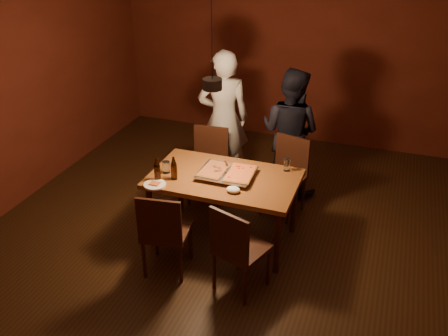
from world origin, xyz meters
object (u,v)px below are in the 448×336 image
(dining_table, at_px, (224,183))
(diner_white, at_px, (223,119))
(chair_far_right, at_px, (287,168))
(beer_bottle_b, at_px, (174,168))
(chair_near_left, at_px, (163,227))
(pizza_tray, at_px, (226,174))
(chair_far_left, at_px, (209,157))
(pendant_lamp, at_px, (212,83))
(beer_bottle_a, at_px, (157,169))
(diner_dark, at_px, (290,132))
(plate_slice, at_px, (155,185))
(chair_near_right, at_px, (236,243))

(dining_table, relative_size, diner_white, 0.87)
(chair_far_right, distance_m, beer_bottle_b, 1.42)
(chair_near_left, relative_size, pizza_tray, 0.88)
(chair_far_left, distance_m, beer_bottle_b, 1.03)
(diner_white, bearing_deg, beer_bottle_b, 66.67)
(chair_far_left, height_order, beer_bottle_b, beer_bottle_b)
(dining_table, bearing_deg, chair_near_left, -113.96)
(dining_table, bearing_deg, pendant_lamp, -125.07)
(beer_bottle_a, distance_m, diner_white, 1.52)
(dining_table, xyz_separation_m, beer_bottle_b, (-0.46, -0.21, 0.20))
(pizza_tray, height_order, diner_dark, diner_dark)
(chair_far_right, bearing_deg, pendant_lamp, 74.00)
(pizza_tray, relative_size, diner_white, 0.32)
(plate_slice, height_order, diner_dark, diner_dark)
(chair_far_left, height_order, pendant_lamp, pendant_lamp)
(chair_far_left, distance_m, pizza_tray, 0.92)
(chair_near_left, relative_size, diner_white, 0.28)
(beer_bottle_a, bearing_deg, chair_near_left, -59.64)
(plate_slice, bearing_deg, pendant_lamp, 29.87)
(pizza_tray, height_order, pendant_lamp, pendant_lamp)
(chair_far_left, bearing_deg, beer_bottle_a, 77.31)
(chair_far_left, distance_m, chair_far_right, 0.94)
(chair_far_right, relative_size, beer_bottle_a, 2.13)
(beer_bottle_a, bearing_deg, chair_far_left, 82.39)
(dining_table, bearing_deg, beer_bottle_b, -155.11)
(chair_near_right, distance_m, diner_white, 2.18)
(dining_table, distance_m, chair_far_right, 0.95)
(beer_bottle_a, bearing_deg, diner_dark, 57.63)
(chair_far_left, height_order, diner_white, diner_white)
(chair_far_right, bearing_deg, chair_near_right, 101.97)
(beer_bottle_a, relative_size, diner_dark, 0.15)
(chair_near_right, bearing_deg, diner_dark, 109.40)
(chair_far_right, bearing_deg, diner_white, -9.17)
(chair_near_right, xyz_separation_m, beer_bottle_b, (-0.84, 0.55, 0.34))
(dining_table, xyz_separation_m, chair_far_left, (-0.46, 0.76, -0.14))
(chair_far_right, distance_m, pizza_tray, 0.94)
(diner_white, relative_size, diner_dark, 1.10)
(dining_table, xyz_separation_m, plate_slice, (-0.58, -0.40, 0.08))
(chair_far_left, distance_m, chair_near_left, 1.52)
(beer_bottle_a, xyz_separation_m, beer_bottle_b, (0.15, 0.08, 0.00))
(diner_white, bearing_deg, chair_far_right, 132.44)
(chair_far_left, height_order, chair_near_right, same)
(diner_dark, bearing_deg, plate_slice, 75.27)
(chair_near_right, relative_size, beer_bottle_b, 2.20)
(chair_near_right, relative_size, pendant_lamp, 0.49)
(chair_far_left, bearing_deg, plate_slice, 79.06)
(chair_near_right, relative_size, diner_white, 0.31)
(chair_far_right, xyz_separation_m, diner_dark, (-0.09, 0.47, 0.25))
(pendant_lamp, bearing_deg, pizza_tray, 52.98)
(chair_far_left, distance_m, diner_white, 0.57)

